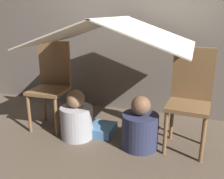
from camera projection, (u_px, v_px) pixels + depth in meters
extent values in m
plane|color=brown|center=(106.00, 146.00, 2.52)|extent=(8.80, 8.80, 0.00)
cube|color=#6B6056|center=(134.00, 16.00, 3.10)|extent=(7.00, 0.05, 2.50)
cylinder|color=brown|center=(29.00, 114.00, 2.76)|extent=(0.04, 0.04, 0.43)
cylinder|color=brown|center=(56.00, 117.00, 2.67)|extent=(0.04, 0.04, 0.43)
cylinder|color=brown|center=(45.00, 104.00, 3.06)|extent=(0.04, 0.04, 0.43)
cylinder|color=brown|center=(69.00, 106.00, 2.97)|extent=(0.04, 0.04, 0.43)
cube|color=brown|center=(48.00, 91.00, 2.79)|extent=(0.40, 0.40, 0.04)
cube|color=brown|center=(55.00, 63.00, 2.87)|extent=(0.39, 0.05, 0.51)
cylinder|color=brown|center=(165.00, 133.00, 2.32)|extent=(0.04, 0.04, 0.43)
cylinder|color=brown|center=(203.00, 140.00, 2.19)|extent=(0.04, 0.04, 0.43)
cylinder|color=brown|center=(172.00, 120.00, 2.61)|extent=(0.04, 0.04, 0.43)
cylinder|color=brown|center=(205.00, 125.00, 2.48)|extent=(0.04, 0.04, 0.43)
cube|color=brown|center=(188.00, 106.00, 2.33)|extent=(0.41, 0.41, 0.04)
cube|color=brown|center=(193.00, 74.00, 2.40)|extent=(0.39, 0.06, 0.51)
cube|color=silver|center=(76.00, 31.00, 2.48)|extent=(0.76, 1.11, 0.27)
cube|color=silver|center=(151.00, 33.00, 2.25)|extent=(0.76, 1.11, 0.27)
cube|color=silver|center=(112.00, 18.00, 2.32)|extent=(0.04, 1.11, 0.01)
cylinder|color=#B2B2B7|center=(77.00, 122.00, 2.65)|extent=(0.34, 0.34, 0.34)
sphere|color=#9E7556|center=(76.00, 99.00, 2.57)|extent=(0.19, 0.19, 0.19)
cylinder|color=#2D3351|center=(140.00, 131.00, 2.45)|extent=(0.36, 0.36, 0.35)
sphere|color=brown|center=(141.00, 106.00, 2.37)|extent=(0.19, 0.19, 0.19)
cube|color=#4C7FB2|center=(97.00, 129.00, 2.78)|extent=(0.37, 0.30, 0.10)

